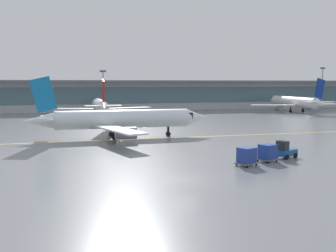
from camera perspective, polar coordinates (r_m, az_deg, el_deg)
The scene contains 11 objects.
ground_plane at distance 35.92m, azimuth 2.45°, elevation -7.77°, with size 400.00×400.00×0.00m, color slate.
taxiway_centreline_stripe at distance 60.97m, azimuth -6.23°, elevation -1.98°, with size 110.00×0.36×0.01m, color yellow.
terminal_concourse at distance 125.24m, azimuth -10.08°, elevation 4.44°, with size 226.91×11.00×9.60m.
gate_airplane_1 at distance 104.11m, azimuth -9.91°, elevation 2.98°, with size 27.24×29.21×9.70m.
gate_airplane_2 at distance 124.08m, azimuth 17.97°, elevation 3.35°, with size 28.53×30.62×10.16m.
taxiing_regional_jet at distance 62.54m, azimuth -6.88°, elevation 0.93°, with size 29.45×27.48×9.78m.
baggage_tug at distance 47.58m, azimuth 16.71°, elevation -3.45°, with size 2.94×2.40×2.10m.
cargo_dolly_lead at distance 44.95m, azimuth 14.30°, elevation -3.73°, with size 2.56×2.30×1.94m.
cargo_dolly_trailing at distance 42.28m, azimuth 11.40°, elevation -4.29°, with size 2.56×2.30×1.94m.
apron_light_mast_1 at distance 118.80m, azimuth -9.44°, elevation 5.33°, with size 1.80×0.36×12.51m.
apron_light_mast_2 at distance 143.93m, azimuth 21.56°, elevation 5.44°, with size 1.80×0.36×14.05m.
Camera 1 is at (-10.37, -33.27, 8.71)m, focal length 41.77 mm.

